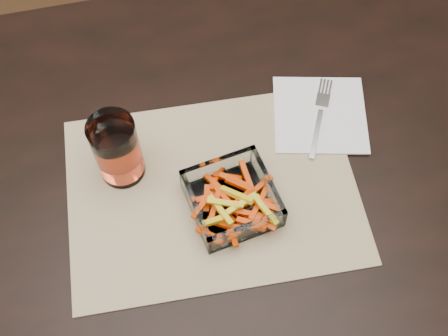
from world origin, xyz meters
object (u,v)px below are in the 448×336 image
at_px(glass_bowl, 232,200).
at_px(fork, 320,114).
at_px(dining_table, 231,209).
at_px(tumbler, 118,151).

distance_m(glass_bowl, fork, 0.22).
distance_m(dining_table, tumbler, 0.23).
relative_size(glass_bowl, tumbler, 1.13).
height_order(dining_table, fork, fork).
relative_size(dining_table, tumbler, 12.84).
xyz_separation_m(dining_table, glass_bowl, (-0.01, -0.03, 0.11)).
distance_m(tumbler, fork, 0.34).
bearing_deg(tumbler, fork, 4.54).
relative_size(tumbler, fork, 0.82).
bearing_deg(glass_bowl, dining_table, 77.42).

